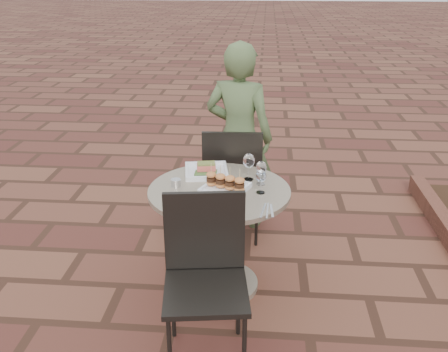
# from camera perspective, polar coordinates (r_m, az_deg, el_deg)

# --- Properties ---
(ground) EXTENTS (60.00, 60.00, 0.00)m
(ground) POSITION_cam_1_polar(r_m,az_deg,el_deg) (3.46, 2.19, -13.06)
(ground) COLOR brown
(ground) RESTS_ON ground
(cafe_table) EXTENTS (0.90, 0.90, 0.73)m
(cafe_table) POSITION_cam_1_polar(r_m,az_deg,el_deg) (3.25, -0.53, -5.44)
(cafe_table) COLOR gray
(cafe_table) RESTS_ON ground
(chair_far) EXTENTS (0.45, 0.45, 0.93)m
(chair_far) POSITION_cam_1_polar(r_m,az_deg,el_deg) (3.81, 0.99, 0.05)
(chair_far) COLOR black
(chair_far) RESTS_ON ground
(chair_near) EXTENTS (0.50, 0.50, 0.93)m
(chair_near) POSITION_cam_1_polar(r_m,az_deg,el_deg) (2.72, -2.16, -10.12)
(chair_near) COLOR black
(chair_near) RESTS_ON ground
(diner) EXTENTS (0.63, 0.49, 1.52)m
(diner) POSITION_cam_1_polar(r_m,az_deg,el_deg) (4.01, 1.73, 4.45)
(diner) COLOR #475A31
(diner) RESTS_ON ground
(plate_salmon) EXTENTS (0.32, 0.32, 0.08)m
(plate_salmon) POSITION_cam_1_polar(r_m,az_deg,el_deg) (3.37, -2.04, 0.64)
(plate_salmon) COLOR white
(plate_salmon) RESTS_ON cafe_table
(plate_sliders) EXTENTS (0.33, 0.33, 0.17)m
(plate_sliders) POSITION_cam_1_polar(r_m,az_deg,el_deg) (3.11, 0.14, -0.97)
(plate_sliders) COLOR white
(plate_sliders) RESTS_ON cafe_table
(plate_tuna) EXTENTS (0.31, 0.31, 0.03)m
(plate_tuna) POSITION_cam_1_polar(r_m,az_deg,el_deg) (2.89, -1.06, -3.43)
(plate_tuna) COLOR white
(plate_tuna) RESTS_ON cafe_table
(wine_glass_right) EXTENTS (0.07, 0.07, 0.15)m
(wine_glass_right) POSITION_cam_1_polar(r_m,az_deg,el_deg) (3.06, 4.25, -0.08)
(wine_glass_right) COLOR white
(wine_glass_right) RESTS_ON cafe_table
(wine_glass_mid) EXTENTS (0.08, 0.08, 0.18)m
(wine_glass_mid) POSITION_cam_1_polar(r_m,az_deg,el_deg) (3.24, 2.85, 1.67)
(wine_glass_mid) COLOR white
(wine_glass_mid) RESTS_ON cafe_table
(wine_glass_far) EXTENTS (0.07, 0.07, 0.16)m
(wine_glass_far) POSITION_cam_1_polar(r_m,az_deg,el_deg) (3.18, 4.28, 0.91)
(wine_glass_far) COLOR white
(wine_glass_far) RESTS_ON cafe_table
(steel_ramekin) EXTENTS (0.07, 0.07, 0.05)m
(steel_ramekin) POSITION_cam_1_polar(r_m,az_deg,el_deg) (3.19, -5.51, -0.78)
(steel_ramekin) COLOR silver
(steel_ramekin) RESTS_ON cafe_table
(cutlery_set) EXTENTS (0.09, 0.20, 0.00)m
(cutlery_set) POSITION_cam_1_polar(r_m,az_deg,el_deg) (2.88, 4.98, -3.95)
(cutlery_set) COLOR silver
(cutlery_set) RESTS_ON cafe_table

